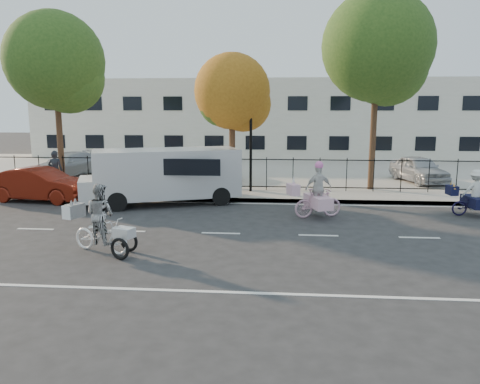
# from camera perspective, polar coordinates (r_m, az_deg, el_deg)

# --- Properties ---
(ground) EXTENTS (120.00, 120.00, 0.00)m
(ground) POSITION_cam_1_polar(r_m,az_deg,el_deg) (14.58, -2.35, -5.06)
(ground) COLOR #333334
(road_markings) EXTENTS (60.00, 9.52, 0.01)m
(road_markings) POSITION_cam_1_polar(r_m,az_deg,el_deg) (14.57, -2.35, -5.04)
(road_markings) COLOR silver
(road_markings) RESTS_ON ground
(curb) EXTENTS (60.00, 0.10, 0.15)m
(curb) POSITION_cam_1_polar(r_m,az_deg,el_deg) (19.45, -0.49, -0.97)
(curb) COLOR #A8A399
(curb) RESTS_ON ground
(sidewalk) EXTENTS (60.00, 2.20, 0.15)m
(sidewalk) POSITION_cam_1_polar(r_m,az_deg,el_deg) (20.48, -0.22, -0.41)
(sidewalk) COLOR #A8A399
(sidewalk) RESTS_ON ground
(parking_lot) EXTENTS (60.00, 15.60, 0.15)m
(parking_lot) POSITION_cam_1_polar(r_m,az_deg,el_deg) (29.25, 1.33, 2.76)
(parking_lot) COLOR #A8A399
(parking_lot) RESTS_ON ground
(iron_fence) EXTENTS (58.00, 0.06, 1.50)m
(iron_fence) POSITION_cam_1_polar(r_m,az_deg,el_deg) (21.43, 0.04, 2.29)
(iron_fence) COLOR black
(iron_fence) RESTS_ON sidewalk
(building) EXTENTS (34.00, 10.00, 6.00)m
(building) POSITION_cam_1_polar(r_m,az_deg,el_deg) (39.01, 2.27, 8.90)
(building) COLOR silver
(building) RESTS_ON ground
(lamppost) EXTENTS (0.36, 0.36, 4.33)m
(lamppost) POSITION_cam_1_polar(r_m,az_deg,el_deg) (20.81, 1.33, 8.17)
(lamppost) COLOR black
(lamppost) RESTS_ON sidewalk
(street_sign) EXTENTS (0.85, 0.06, 1.80)m
(street_sign) POSITION_cam_1_polar(r_m,az_deg,el_deg) (21.21, -5.05, 3.58)
(street_sign) COLOR black
(street_sign) RESTS_ON sidewalk
(zebra_trike) EXTENTS (2.16, 1.44, 1.86)m
(zebra_trike) POSITION_cam_1_polar(r_m,az_deg,el_deg) (13.10, -16.60, -3.97)
(zebra_trike) COLOR white
(zebra_trike) RESTS_ON ground
(unicorn_bike) EXTENTS (2.04, 1.48, 2.02)m
(unicorn_bike) POSITION_cam_1_polar(r_m,az_deg,el_deg) (16.74, 9.40, -0.58)
(unicorn_bike) COLOR #E1ABC2
(unicorn_bike) RESTS_ON ground
(bull_bike) EXTENTS (1.82, 1.25, 1.68)m
(bull_bike) POSITION_cam_1_polar(r_m,az_deg,el_deg) (18.79, 26.65, -0.60)
(bull_bike) COLOR black
(bull_bike) RESTS_ON ground
(white_van) EXTENTS (6.77, 4.01, 2.22)m
(white_van) POSITION_cam_1_polar(r_m,az_deg,el_deg) (19.13, -9.26, 2.20)
(white_van) COLOR silver
(white_van) RESTS_ON ground
(red_sedan) EXTENTS (4.45, 2.09, 1.41)m
(red_sedan) POSITION_cam_1_polar(r_m,az_deg,el_deg) (21.19, -23.16, 0.85)
(red_sedan) COLOR #5F150A
(red_sedan) RESTS_ON ground
(pedestrian) EXTENTS (0.69, 0.47, 1.82)m
(pedestrian) POSITION_cam_1_polar(r_m,az_deg,el_deg) (22.84, -21.57, 2.47)
(pedestrian) COLOR black
(pedestrian) RESTS_ON sidewalk
(lot_car_a) EXTENTS (3.29, 4.86, 1.31)m
(lot_car_a) POSITION_cam_1_polar(r_m,az_deg,el_deg) (27.41, -20.26, 3.17)
(lot_car_a) COLOR #A2A6AA
(lot_car_a) RESTS_ON parking_lot
(lot_car_b) EXTENTS (3.95, 5.49, 1.39)m
(lot_car_b) POSITION_cam_1_polar(r_m,az_deg,el_deg) (25.57, -3.82, 3.41)
(lot_car_b) COLOR white
(lot_car_b) RESTS_ON parking_lot
(lot_car_c) EXTENTS (2.59, 3.97, 1.24)m
(lot_car_c) POSITION_cam_1_polar(r_m,az_deg,el_deg) (24.92, -12.51, 2.84)
(lot_car_c) COLOR #51555A
(lot_car_c) RESTS_ON parking_lot
(lot_car_d) EXTENTS (2.45, 4.18, 1.33)m
(lot_car_d) POSITION_cam_1_polar(r_m,az_deg,el_deg) (25.33, 20.95, 2.64)
(lot_car_d) COLOR #A7AAAE
(lot_car_d) RESTS_ON parking_lot
(tree_west) EXTENTS (4.48, 4.48, 8.22)m
(tree_west) POSITION_cam_1_polar(r_m,az_deg,el_deg) (23.70, -21.24, 14.15)
(tree_west) COLOR #442D1D
(tree_west) RESTS_ON ground
(tree_mid) EXTENTS (3.49, 3.45, 6.32)m
(tree_mid) POSITION_cam_1_polar(r_m,az_deg,el_deg) (21.66, -0.58, 11.72)
(tree_mid) COLOR #442D1D
(tree_mid) RESTS_ON ground
(tree_east) EXTENTS (4.89, 4.89, 8.97)m
(tree_east) POSITION_cam_1_polar(r_m,az_deg,el_deg) (22.42, 16.72, 16.03)
(tree_east) COLOR #442D1D
(tree_east) RESTS_ON ground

